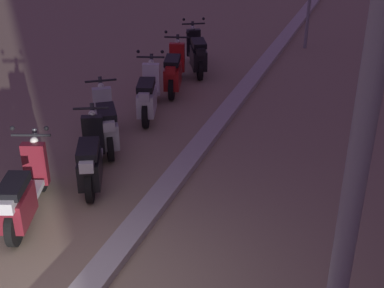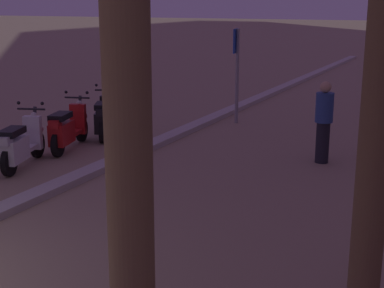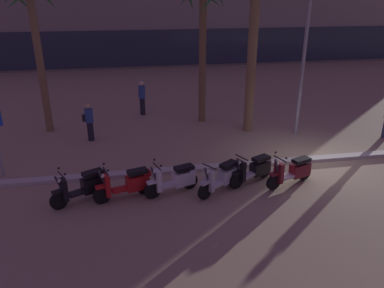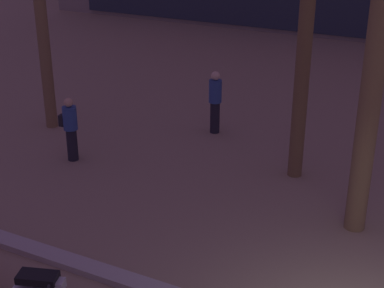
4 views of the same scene
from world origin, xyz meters
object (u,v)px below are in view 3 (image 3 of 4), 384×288
Objects in this scene: scooter_black_lead_nearest at (254,169)px; palm_tree_by_mall_entrance at (203,17)px; palm_tree_near_sign at (255,15)px; palm_tree_far_corner at (33,15)px; scooter_black_last_in_row at (84,186)px; scooter_silver_far_back at (222,177)px; scooter_white_mid_rear at (176,179)px; pedestrian_strolling_near_curb at (142,97)px; pedestrian_window_shopping at (89,121)px; scooter_red_gap_after_mid at (128,184)px; street_lamp at (305,45)px; scooter_maroon_mid_front at (293,171)px.

palm_tree_by_mall_entrance is at bearing 93.79° from scooter_black_lead_nearest.
palm_tree_far_corner is at bearing 170.06° from palm_tree_near_sign.
scooter_black_last_in_row is 1.00× the size of scooter_black_lead_nearest.
scooter_silver_far_back is 8.05m from palm_tree_by_mall_entrance.
palm_tree_far_corner is (-6.98, -0.15, 0.15)m from palm_tree_by_mall_entrance.
scooter_black_last_in_row is 0.26× the size of palm_tree_far_corner.
scooter_white_mid_rear is (2.72, -0.01, -0.01)m from scooter_black_last_in_row.
palm_tree_far_corner is at bearing 139.94° from scooter_black_lead_nearest.
palm_tree_near_sign is at bearing 74.26° from scooter_black_lead_nearest.
scooter_black_last_in_row is at bearing 179.89° from scooter_white_mid_rear.
pedestrian_strolling_near_curb is (-4.51, 3.20, -4.02)m from palm_tree_near_sign.
scooter_black_lead_nearest is 7.27m from pedestrian_window_shopping.
scooter_red_gap_after_mid is at bearing -137.13° from palm_tree_near_sign.
scooter_silver_far_back is 7.21m from palm_tree_near_sign.
street_lamp is (10.66, -2.31, -1.11)m from palm_tree_far_corner.
pedestrian_strolling_near_curb reaches higher than scooter_black_lead_nearest.
pedestrian_window_shopping is (-5.52, 4.72, 0.40)m from scooter_black_lead_nearest.
palm_tree_near_sign is (8.73, -1.53, 0.00)m from palm_tree_far_corner.
scooter_white_mid_rear is 0.28× the size of street_lamp.
scooter_black_lead_nearest is at bearing 2.64° from scooter_black_last_in_row.
palm_tree_by_mall_entrance is (3.64, 6.68, 4.32)m from scooter_red_gap_after_mid.
palm_tree_far_corner is at bearing 107.69° from scooter_black_last_in_row.
pedestrian_strolling_near_curb is (-0.57, 8.15, 0.46)m from scooter_white_mid_rear.
scooter_white_mid_rear is 1.05× the size of scooter_black_lead_nearest.
palm_tree_far_corner is at bearing 126.47° from scooter_white_mid_rear.
scooter_maroon_mid_front is 0.27× the size of palm_tree_by_mall_entrance.
scooter_black_last_in_row is at bearing -87.89° from pedestrian_window_shopping.
palm_tree_near_sign is 4.28× the size of pedestrian_window_shopping.
palm_tree_near_sign is at bearing 51.47° from scooter_white_mid_rear.
scooter_silver_far_back is 0.87× the size of scooter_maroon_mid_front.
palm_tree_by_mall_entrance reaches higher than palm_tree_far_corner.
pedestrian_strolling_near_curb is (4.22, 1.67, -4.02)m from palm_tree_far_corner.
scooter_red_gap_after_mid is 1.09× the size of scooter_black_lead_nearest.
scooter_white_mid_rear is (1.44, 0.05, -0.01)m from scooter_red_gap_after_mid.
palm_tree_by_mall_entrance is at bearing 71.69° from scooter_white_mid_rear.
pedestrian_window_shopping is at bearing 142.93° from scooter_maroon_mid_front.
scooter_maroon_mid_front is 6.75m from palm_tree_near_sign.
scooter_maroon_mid_front is 9.35m from pedestrian_strolling_near_curb.
scooter_white_mid_rear is 0.27× the size of palm_tree_by_mall_entrance.
pedestrian_window_shopping is (-6.84, 0.02, -4.09)m from palm_tree_near_sign.
palm_tree_by_mall_entrance is 1.05× the size of street_lamp.
scooter_red_gap_after_mid is 8.60m from palm_tree_near_sign.
palm_tree_near_sign is at bearing 158.06° from street_lamp.
scooter_white_mid_rear is at bearing -59.70° from pedestrian_window_shopping.
pedestrian_strolling_near_curb is 0.28× the size of street_lamp.
palm_tree_far_corner is (-8.60, 6.58, 4.48)m from scooter_maroon_mid_front.
palm_tree_near_sign reaches higher than palm_tree_far_corner.
palm_tree_by_mall_entrance is 4.08× the size of pedestrian_window_shopping.
scooter_maroon_mid_front is at bearing -76.48° from palm_tree_by_mall_entrance.
scooter_silver_far_back is at bearing -116.11° from palm_tree_near_sign.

